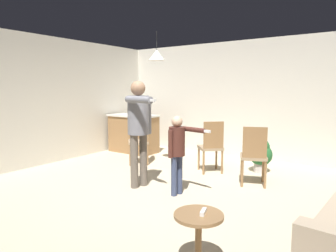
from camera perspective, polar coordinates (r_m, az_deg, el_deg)
The scene contains 13 objects.
ground at distance 4.71m, azimuth -0.91°, elevation -12.86°, with size 7.68×7.68×0.00m, color beige.
wall_back at distance 7.27m, azimuth 14.05°, elevation 4.87°, with size 6.40×0.10×2.70m, color silver.
wall_left at distance 6.82m, azimuth -23.37°, elevation 4.36°, with size 0.10×6.40×2.70m, color silver.
kitchen_counter at distance 7.69m, azimuth -6.53°, elevation -1.38°, with size 1.26×0.66×0.95m.
side_table_by_couch at distance 2.84m, azimuth 5.77°, elevation -19.77°, with size 0.44×0.44×0.52m.
person_adult at distance 4.87m, azimuth -5.51°, elevation 0.77°, with size 0.79×0.63×1.73m.
person_child at distance 4.51m, azimuth 1.80°, elevation -3.88°, with size 0.64×0.35×1.21m.
dining_chair_by_counter at distance 5.80m, azimuth 8.22°, elevation -3.52°, with size 0.59×0.59×1.00m.
dining_chair_near_wall at distance 6.48m, azimuth -4.97°, elevation -2.35°, with size 0.59×0.59×1.00m.
dining_chair_centre_back at distance 5.17m, azimuth 15.92°, elevation -5.02°, with size 0.55×0.55×1.00m.
potted_plant_corner at distance 6.08m, azimuth 17.15°, elevation -5.05°, with size 0.43×0.43×0.66m.
spare_remote_on_table at distance 2.76m, azimuth 6.70°, elevation -15.81°, with size 0.04×0.13×0.04m, color white.
ceiling_light_pendant at distance 5.99m, azimuth -2.14°, elevation 13.27°, with size 0.32×0.32×0.55m.
Camera 1 is at (2.59, -3.59, 1.61)m, focal length 32.27 mm.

